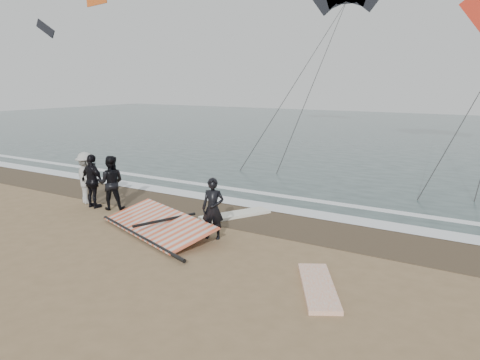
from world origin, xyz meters
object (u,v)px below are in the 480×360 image
(man_main, at_px, (213,209))
(board_cream, at_px, (235,215))
(board_white, at_px, (318,287))
(sail_rig, at_px, (159,225))

(man_main, height_order, board_cream, man_main)
(man_main, distance_m, board_white, 4.26)
(man_main, relative_size, sail_rig, 0.39)
(board_white, relative_size, board_cream, 0.99)
(board_cream, distance_m, sail_rig, 2.78)
(man_main, bearing_deg, board_cream, 88.86)
(man_main, relative_size, board_white, 0.74)
(board_white, distance_m, board_cream, 5.90)
(board_white, bearing_deg, board_cream, 110.65)
(man_main, bearing_deg, sail_rig, 172.79)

